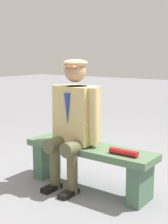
{
  "coord_description": "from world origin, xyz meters",
  "views": [
    {
      "loc": [
        -1.86,
        2.62,
        1.39
      ],
      "look_at": [
        0.06,
        0.0,
        0.81
      ],
      "focal_mm": 51.32,
      "sensor_mm": 36.0,
      "label": 1
    }
  ],
  "objects": [
    {
      "name": "ground_plane",
      "position": [
        0.0,
        0.0,
        0.0
      ],
      "size": [
        30.0,
        30.0,
        0.0
      ],
      "primitive_type": "plane",
      "color": "slate"
    },
    {
      "name": "bench",
      "position": [
        0.0,
        0.0,
        0.32
      ],
      "size": [
        1.45,
        0.38,
        0.46
      ],
      "color": "#4F6C4D",
      "rests_on": "ground"
    },
    {
      "name": "seated_man",
      "position": [
        0.16,
        0.05,
        0.74
      ],
      "size": [
        0.59,
        0.55,
        1.35
      ],
      "color": "tan",
      "rests_on": "ground"
    },
    {
      "name": "rolled_magazine",
      "position": [
        -0.45,
        0.07,
        0.49
      ],
      "size": [
        0.29,
        0.07,
        0.06
      ],
      "primitive_type": "cylinder",
      "rotation": [
        0.0,
        1.57,
        0.02
      ],
      "color": "#B21E1E",
      "rests_on": "bench"
    }
  ]
}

